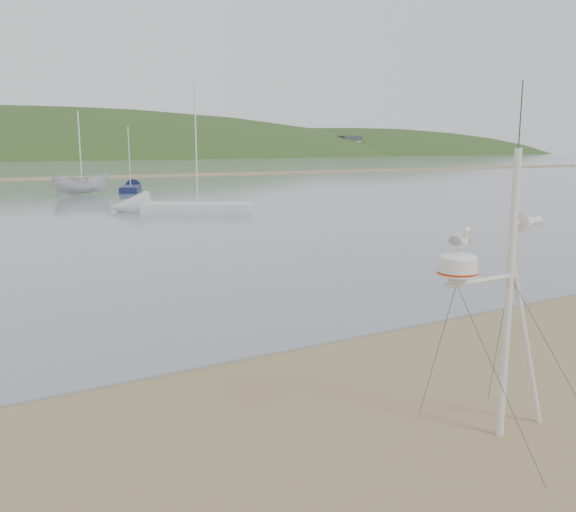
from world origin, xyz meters
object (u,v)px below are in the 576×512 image
boat_white (81,167)px  sailboat_white_near (158,207)px  sailboat_blue_far (132,188)px  mast_rig (505,358)px

boat_white → sailboat_white_near: sailboat_white_near is taller
boat_white → sailboat_white_near: size_ratio=0.54×
boat_white → sailboat_white_near: bearing=-173.9°
sailboat_blue_far → sailboat_white_near: bearing=-102.0°
mast_rig → boat_white: (4.19, 43.44, 1.12)m
mast_rig → sailboat_blue_far: size_ratio=0.77×
boat_white → sailboat_blue_far: (4.63, 2.57, -1.89)m
mast_rig → sailboat_white_near: sailboat_white_near is taller
sailboat_white_near → boat_white: bearing=93.5°
mast_rig → boat_white: 43.65m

